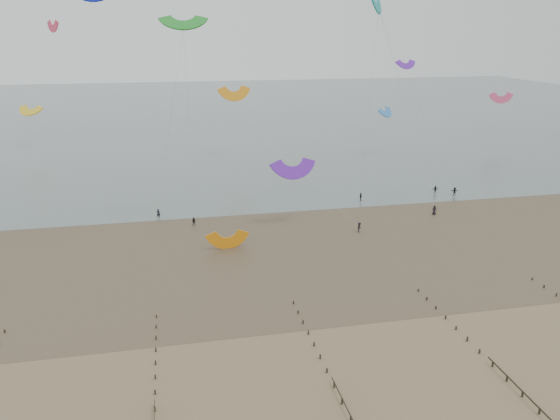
# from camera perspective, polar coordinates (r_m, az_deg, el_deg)

# --- Properties ---
(ground) EXTENTS (500.00, 500.00, 0.00)m
(ground) POSITION_cam_1_polar(r_m,az_deg,el_deg) (63.39, 0.32, -15.14)
(ground) COLOR brown
(ground) RESTS_ON ground
(sea_and_shore) EXTENTS (500.00, 665.00, 0.03)m
(sea_and_shore) POSITION_cam_1_polar(r_m,az_deg,el_deg) (93.20, -6.57, -3.83)
(sea_and_shore) COLOR #475654
(sea_and_shore) RESTS_ON ground
(kitesurfer_lead) EXTENTS (0.76, 0.57, 1.89)m
(kitesurfer_lead) POSITION_cam_1_polar(r_m,az_deg,el_deg) (108.80, -12.60, -0.36)
(kitesurfer_lead) COLOR black
(kitesurfer_lead) RESTS_ON ground
(kitesurfers) EXTENTS (133.51, 23.27, 1.89)m
(kitesurfers) POSITION_cam_1_polar(r_m,az_deg,el_deg) (115.24, 12.29, 0.69)
(kitesurfers) COLOR black
(kitesurfers) RESTS_ON ground
(grounded_kite) EXTENTS (6.20, 4.92, 3.32)m
(grounded_kite) POSITION_cam_1_polar(r_m,az_deg,el_deg) (92.34, -5.48, -4.01)
(grounded_kite) COLOR orange
(grounded_kite) RESTS_ON ground
(kites_airborne) EXTENTS (233.82, 117.08, 37.48)m
(kites_airborne) POSITION_cam_1_polar(r_m,az_deg,el_deg) (142.57, -12.49, 12.52)
(kites_airborne) COLOR #209027
(kites_airborne) RESTS_ON ground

